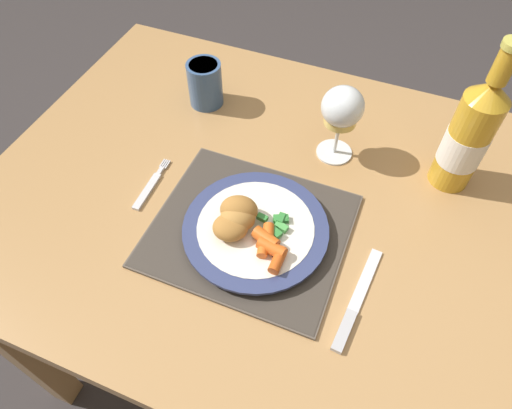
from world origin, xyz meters
TOP-DOWN VIEW (x-y plane):
  - ground_plane at (0.00, 0.00)m, footprint 6.00×6.00m
  - dining_table at (0.00, 0.00)m, footprint 1.16×0.82m
  - placemat at (-0.05, -0.09)m, footprint 0.33×0.29m
  - dinner_plate at (-0.04, -0.09)m, footprint 0.25×0.25m
  - breaded_croquettes at (-0.07, -0.10)m, footprint 0.08×0.10m
  - green_beans_pile at (-0.00, -0.08)m, footprint 0.06×0.06m
  - glazed_carrots at (0.00, -0.13)m, footprint 0.07×0.08m
  - fork at (-0.26, -0.07)m, footprint 0.02×0.13m
  - table_knife at (0.16, -0.16)m, footprint 0.04×0.19m
  - wine_glass at (0.04, 0.15)m, footprint 0.08×0.08m
  - bottle at (0.26, 0.16)m, footprint 0.08×0.08m
  - drinking_cup at (-0.27, 0.19)m, footprint 0.07×0.07m

SIDE VIEW (x-z plane):
  - ground_plane at x=0.00m, z-range 0.00..0.00m
  - dining_table at x=0.00m, z-range 0.27..1.01m
  - fork at x=-0.26m, z-range 0.74..0.75m
  - table_knife at x=0.16m, z-range 0.74..0.75m
  - placemat at x=-0.05m, z-range 0.74..0.75m
  - dinner_plate at x=-0.04m, z-range 0.75..0.77m
  - green_beans_pile at x=0.00m, z-range 0.76..0.78m
  - glazed_carrots at x=0.00m, z-range 0.76..0.79m
  - breaded_croquettes at x=-0.07m, z-range 0.76..0.81m
  - drinking_cup at x=-0.27m, z-range 0.74..0.84m
  - wine_glass at x=0.04m, z-range 0.77..0.93m
  - bottle at x=0.26m, z-range 0.71..1.00m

